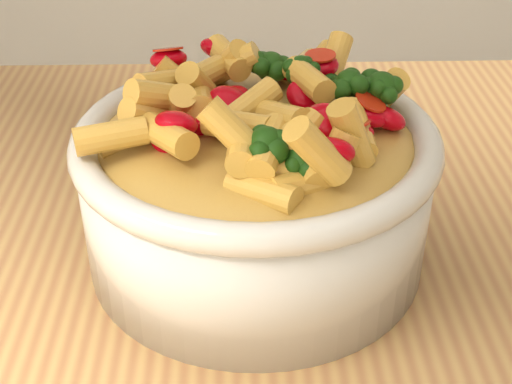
{
  "coord_description": "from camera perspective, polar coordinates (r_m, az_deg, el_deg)",
  "views": [
    {
      "loc": [
        0.06,
        -0.37,
        1.22
      ],
      "look_at": [
        0.07,
        0.05,
        0.95
      ],
      "focal_mm": 50.0,
      "sensor_mm": 36.0,
      "label": 1
    }
  ],
  "objects": [
    {
      "name": "pasta_salad",
      "position": [
        0.46,
        0.0,
        6.97
      ],
      "size": [
        0.19,
        0.19,
        0.04
      ],
      "color": "#F4B54D",
      "rests_on": "serving_bowl"
    },
    {
      "name": "serving_bowl",
      "position": [
        0.49,
        0.0,
        0.13
      ],
      "size": [
        0.24,
        0.24,
        0.11
      ],
      "color": "silver",
      "rests_on": "table"
    }
  ]
}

